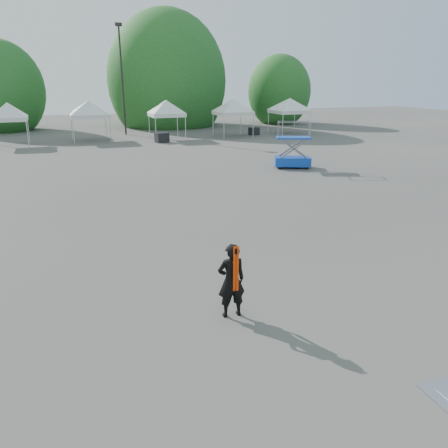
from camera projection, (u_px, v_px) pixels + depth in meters
name	position (u px, v px, depth m)	size (l,w,h in m)	color
ground	(203.00, 265.00, 12.37)	(120.00, 120.00, 0.00)	#474442
light_pole_east	(122.00, 74.00, 39.97)	(0.60, 0.25, 9.80)	black
tree_mid_w	(0.00, 91.00, 43.77)	(4.16, 4.16, 6.33)	#382314
tree_mid_e	(167.00, 81.00, 48.44)	(5.12, 5.12, 7.79)	#382314
tree_far_e	(279.00, 92.00, 51.52)	(3.84, 3.84, 5.84)	#382314
tent_d	(7.00, 106.00, 33.72)	(3.76, 3.76, 3.88)	silver
tent_e	(88.00, 104.00, 36.52)	(4.44, 4.44, 3.88)	silver
tent_f	(166.00, 103.00, 37.72)	(3.98, 3.98, 3.88)	silver
tent_g	(233.00, 102.00, 39.41)	(4.27, 4.27, 3.88)	silver
tent_h	(290.00, 101.00, 41.49)	(4.44, 4.44, 3.88)	silver
man	(231.00, 281.00, 9.47)	(0.64, 0.44, 1.71)	black
scissor_lift	(293.00, 145.00, 25.57)	(2.33, 1.79, 2.69)	#0D2DAE
crate_mid	(162.00, 138.00, 36.39)	(1.03, 0.80, 0.80)	black
crate_east	(254.00, 131.00, 41.34)	(0.89, 0.69, 0.69)	black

